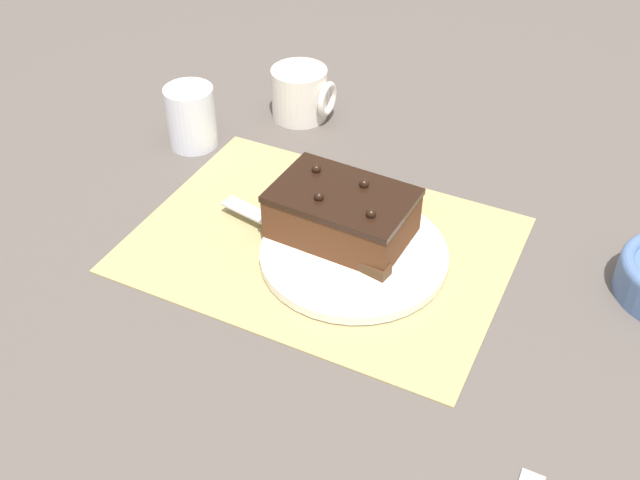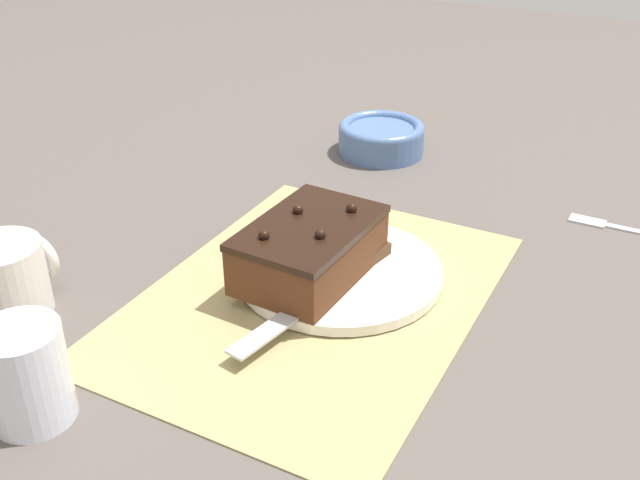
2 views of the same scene
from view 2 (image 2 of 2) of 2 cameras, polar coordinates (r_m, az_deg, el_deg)
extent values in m
plane|color=#544C47|center=(0.82, -0.49, -4.41)|extent=(3.00, 3.00, 0.00)
cube|color=tan|center=(0.82, -0.49, -4.30)|extent=(0.46, 0.34, 0.00)
cylinder|color=white|center=(0.84, 1.55, -2.41)|extent=(0.23, 0.23, 0.01)
cube|color=#512D19|center=(0.82, -0.80, -0.94)|extent=(0.17, 0.12, 0.05)
cube|color=black|center=(0.80, -0.82, 0.97)|extent=(0.17, 0.12, 0.01)
sphere|color=black|center=(0.77, -4.29, 0.38)|extent=(0.01, 0.01, 0.01)
sphere|color=black|center=(0.77, 0.11, 0.52)|extent=(0.01, 0.01, 0.01)
sphere|color=black|center=(0.82, -1.70, 2.33)|extent=(0.01, 0.01, 0.01)
sphere|color=black|center=(0.82, 2.43, 2.44)|extent=(0.01, 0.01, 0.01)
cube|color=#472D19|center=(0.84, 3.39, -1.50)|extent=(0.08, 0.03, 0.01)
cube|color=#B7BABF|center=(0.76, -2.15, -5.70)|extent=(0.17, 0.05, 0.00)
cylinder|color=white|center=(0.69, -21.47, -9.52)|extent=(0.07, 0.07, 0.09)
cylinder|color=#4C6B9E|center=(1.17, 4.67, 7.56)|extent=(0.13, 0.13, 0.04)
torus|color=#4C6B9E|center=(1.16, 4.71, 8.50)|extent=(0.13, 0.13, 0.02)
cylinder|color=silver|center=(0.84, -22.89, -2.78)|extent=(0.09, 0.09, 0.08)
torus|color=silver|center=(0.86, -20.60, -1.23)|extent=(0.01, 0.05, 0.05)
cube|color=#B7BABF|center=(1.03, 19.71, 1.44)|extent=(0.02, 0.05, 0.01)
camera|label=1|loc=(0.98, 55.19, 27.65)|focal=42.00mm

